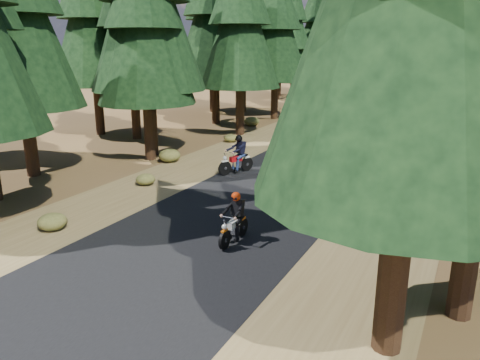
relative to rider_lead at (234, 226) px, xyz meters
The scene contains 8 objects.
ground 1.35m from the rider_lead, 141.08° to the left, with size 120.00×120.00×0.00m, color #49331A.
road 5.89m from the rider_lead, 99.62° to the left, with size 6.00×100.00×0.01m, color black.
shoulder_l 8.06m from the rider_lead, 133.94° to the left, with size 3.20×100.00×0.01m, color brown.
shoulder_r 6.85m from the rider_lead, 58.01° to the left, with size 3.20×100.00×0.01m, color brown.
pine_forest 23.08m from the rider_lead, 92.62° to the left, with size 34.59×55.08×16.32m.
understory_shrubs 7.18m from the rider_lead, 92.58° to the left, with size 14.53×30.56×0.62m.
rider_lead is the anchor object (origin of this frame).
rider_follow 7.34m from the rider_lead, 117.12° to the left, with size 1.27×1.89×1.63m.
Camera 1 is at (6.64, -11.45, 5.32)m, focal length 35.00 mm.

